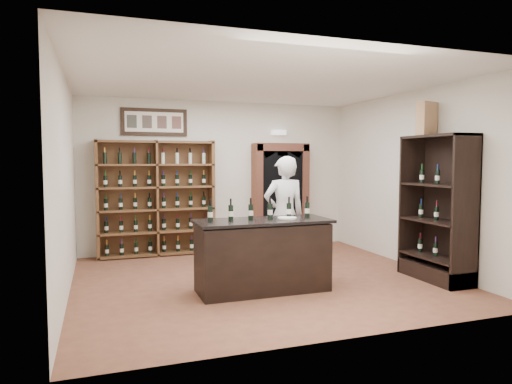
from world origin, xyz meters
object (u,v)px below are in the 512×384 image
wine_crate (427,119)px  counter_bottle_0 (210,213)px  wine_shelf (156,198)px  tasting_counter (263,256)px  shopkeeper (284,215)px  side_cabinet (438,231)px

wine_crate → counter_bottle_0: bearing=160.2°
wine_shelf → counter_bottle_0: bearing=-82.4°
tasting_counter → shopkeeper: shopkeeper is taller
tasting_counter → wine_crate: size_ratio=3.59×
counter_bottle_0 → wine_crate: wine_crate is taller
wine_crate → shopkeeper: bearing=137.8°
wine_shelf → tasting_counter: bearing=-69.4°
counter_bottle_0 → wine_crate: (3.44, -0.08, 1.35)m
counter_bottle_0 → side_cabinet: 3.48m
side_cabinet → shopkeeper: 2.36m
side_cabinet → wine_shelf: bearing=139.8°
side_cabinet → shopkeeper: bearing=149.3°
wine_shelf → wine_crate: (3.82, -2.92, 1.36)m
wine_shelf → tasting_counter: 3.19m
side_cabinet → wine_crate: size_ratio=4.20×
wine_shelf → counter_bottle_0: 2.87m
wine_shelf → tasting_counter: size_ratio=1.17×
shopkeeper → wine_crate: 2.68m
side_cabinet → shopkeeper: size_ratio=1.17×
counter_bottle_0 → wine_crate: bearing=-1.3°
tasting_counter → counter_bottle_0: bearing=172.9°
wine_shelf → shopkeeper: (1.80, -2.03, -0.16)m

